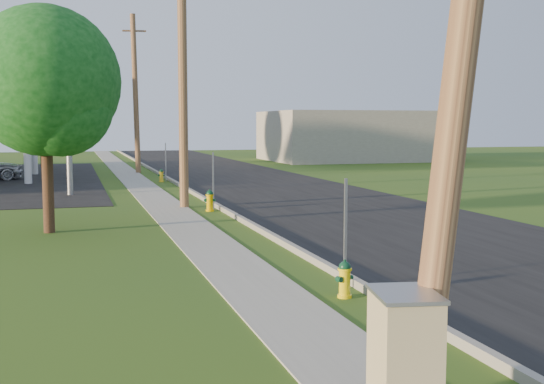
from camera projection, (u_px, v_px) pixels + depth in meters
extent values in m
plane|color=#2A4B1A|center=(460.00, 370.00, 8.22)|extent=(140.00, 140.00, 0.00)
cube|color=black|center=(406.00, 230.00, 19.03)|extent=(8.00, 120.00, 0.02)
cube|color=gray|center=(269.00, 234.00, 17.89)|extent=(0.15, 120.00, 0.15)
cube|color=gray|center=(203.00, 240.00, 17.41)|extent=(1.50, 120.00, 0.03)
cylinder|color=brown|center=(183.00, 68.00, 23.78)|extent=(0.32, 0.32, 9.80)
cylinder|color=brown|center=(135.00, 94.00, 40.98)|extent=(0.49, 0.32, 9.50)
cube|color=brown|center=(134.00, 31.00, 40.60)|extent=(1.40, 0.10, 0.12)
cube|color=gray|center=(345.00, 234.00, 12.20)|extent=(0.05, 0.04, 2.00)
cube|color=gray|center=(213.00, 181.00, 23.46)|extent=(0.05, 0.04, 2.00)
cube|color=gray|center=(166.00, 162.00, 35.10)|extent=(0.05, 0.04, 2.00)
cylinder|color=silver|center=(26.00, 128.00, 33.50)|extent=(0.36, 0.36, 5.50)
cylinder|color=silver|center=(33.00, 128.00, 39.80)|extent=(0.36, 0.36, 5.50)
cylinder|color=gray|center=(69.00, 135.00, 28.17)|extent=(0.24, 0.24, 5.00)
cube|color=silver|center=(66.00, 54.00, 27.84)|extent=(0.30, 2.00, 2.00)
cube|color=#0F5865|center=(66.00, 35.00, 27.77)|extent=(0.34, 2.04, 0.50)
cube|color=gray|center=(354.00, 136.00, 56.04)|extent=(14.00, 10.00, 4.00)
cylinder|color=#321E14|center=(48.00, 175.00, 18.51)|extent=(0.30, 0.30, 3.17)
sphere|color=#0C4512|center=(45.00, 81.00, 18.26)|extent=(4.06, 4.06, 4.06)
sphere|color=#0C4512|center=(61.00, 104.00, 18.15)|extent=(2.79, 2.79, 2.79)
cylinder|color=#321E14|center=(42.00, 139.00, 46.31)|extent=(0.30, 0.30, 3.88)
sphere|color=#0C4512|center=(41.00, 93.00, 46.00)|extent=(4.97, 4.97, 4.97)
sphere|color=#0C4512|center=(47.00, 105.00, 45.90)|extent=(3.41, 3.41, 3.41)
cylinder|color=yellow|center=(344.00, 296.00, 11.66)|extent=(0.25, 0.25, 0.05)
cylinder|color=yellow|center=(345.00, 282.00, 11.64)|extent=(0.19, 0.19, 0.53)
cylinder|color=yellow|center=(345.00, 269.00, 11.62)|extent=(0.25, 0.25, 0.04)
sphere|color=#0B341E|center=(345.00, 267.00, 11.61)|extent=(0.20, 0.20, 0.20)
cylinder|color=#0B341E|center=(345.00, 261.00, 11.60)|extent=(0.04, 0.04, 0.05)
cylinder|color=#0B341E|center=(350.00, 280.00, 11.53)|extent=(0.13, 0.13, 0.10)
cylinder|color=#0B341E|center=(339.00, 279.00, 11.56)|extent=(0.11, 0.10, 0.08)
cylinder|color=#0B341E|center=(350.00, 277.00, 11.71)|extent=(0.11, 0.10, 0.08)
cylinder|color=#DCA900|center=(210.00, 210.00, 23.22)|extent=(0.28, 0.28, 0.06)
cylinder|color=#DCA900|center=(210.00, 202.00, 23.20)|extent=(0.22, 0.22, 0.60)
cylinder|color=#DCA900|center=(210.00, 195.00, 23.17)|extent=(0.28, 0.28, 0.04)
sphere|color=#09341D|center=(210.00, 194.00, 23.17)|extent=(0.23, 0.23, 0.23)
cylinder|color=#09341D|center=(210.00, 190.00, 23.15)|extent=(0.05, 0.05, 0.06)
cylinder|color=#09341D|center=(209.00, 201.00, 23.05)|extent=(0.14, 0.15, 0.11)
cylinder|color=#09341D|center=(206.00, 200.00, 23.19)|extent=(0.12, 0.12, 0.09)
cylinder|color=#09341D|center=(214.00, 200.00, 23.19)|extent=(0.12, 0.12, 0.09)
cylinder|color=yellow|center=(161.00, 181.00, 35.00)|extent=(0.25, 0.25, 0.05)
cylinder|color=yellow|center=(161.00, 177.00, 34.98)|extent=(0.20, 0.20, 0.54)
cylinder|color=yellow|center=(161.00, 172.00, 34.96)|extent=(0.25, 0.25, 0.04)
sphere|color=#0F3C21|center=(161.00, 171.00, 34.95)|extent=(0.21, 0.21, 0.21)
cylinder|color=#0F3C21|center=(161.00, 169.00, 34.94)|extent=(0.05, 0.05, 0.05)
cylinder|color=#0F3C21|center=(162.00, 175.00, 34.85)|extent=(0.10, 0.11, 0.10)
cylinder|color=#0F3C21|center=(159.00, 175.00, 34.93)|extent=(0.09, 0.08, 0.08)
cylinder|color=#0F3C21|center=(164.00, 175.00, 35.01)|extent=(0.09, 0.08, 0.08)
cube|color=tan|center=(404.00, 362.00, 6.63)|extent=(0.69, 0.84, 1.31)
cube|color=gray|center=(406.00, 294.00, 6.56)|extent=(0.73, 0.88, 0.04)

